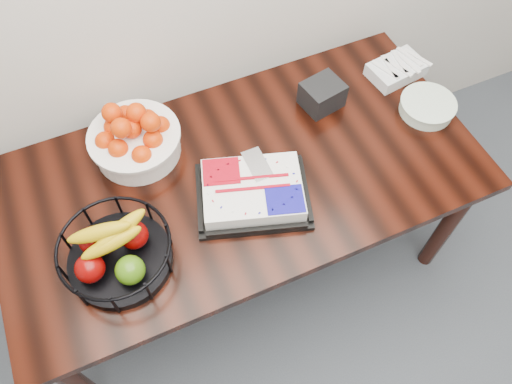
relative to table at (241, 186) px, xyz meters
name	(u,v)px	position (x,y,z in m)	size (l,w,h in m)	color
table	(241,186)	(0.00, 0.00, 0.00)	(1.80, 0.90, 0.75)	black
cake_tray	(253,192)	(0.00, -0.11, 0.12)	(0.48, 0.42, 0.08)	black
tangerine_bowl	(134,136)	(-0.32, 0.25, 0.18)	(0.34, 0.34, 0.22)	white
fruit_basket	(116,251)	(-0.50, -0.17, 0.17)	(0.37, 0.37, 0.19)	black
plate_stack	(427,107)	(0.80, -0.02, 0.11)	(0.22, 0.22, 0.05)	white
fork_bag	(396,69)	(0.80, 0.20, 0.12)	(0.25, 0.18, 0.06)	silver
napkin_box	(322,95)	(0.43, 0.18, 0.14)	(0.15, 0.13, 0.11)	black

